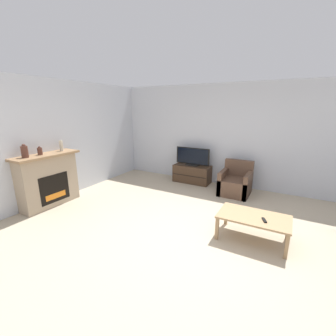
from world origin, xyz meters
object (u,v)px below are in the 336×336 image
(coffee_table, at_px, (254,219))
(remote, at_px, (264,220))
(mantel_vase_left, at_px, (25,151))
(mantel_vase_centre_left, at_px, (40,151))
(fireplace, at_px, (48,180))
(armchair, at_px, (235,183))
(tv_stand, at_px, (192,174))
(tv, at_px, (193,157))
(mantel_vase_right, at_px, (61,146))

(coffee_table, distance_m, remote, 0.19)
(mantel_vase_left, bearing_deg, mantel_vase_centre_left, 90.00)
(fireplace, relative_size, armchair, 1.64)
(fireplace, relative_size, remote, 8.61)
(mantel_vase_left, distance_m, mantel_vase_centre_left, 0.30)
(tv_stand, distance_m, remote, 3.17)
(fireplace, height_order, mantel_vase_centre_left, mantel_vase_centre_left)
(fireplace, height_order, mantel_vase_left, mantel_vase_left)
(tv_stand, bearing_deg, tv, -90.00)
(mantel_vase_right, bearing_deg, mantel_vase_left, -90.00)
(tv, distance_m, remote, 3.18)
(mantel_vase_right, xyz_separation_m, armchair, (3.37, 2.26, -0.99))
(tv_stand, relative_size, remote, 6.74)
(tv, bearing_deg, armchair, -13.08)
(mantel_vase_left, height_order, mantel_vase_right, mantel_vase_left)
(mantel_vase_centre_left, distance_m, mantel_vase_right, 0.50)
(armchair, bearing_deg, fireplace, -141.93)
(fireplace, xyz_separation_m, tv_stand, (2.10, 2.96, -0.34))
(remote, bearing_deg, fireplace, 165.94)
(fireplace, relative_size, mantel_vase_right, 5.32)
(fireplace, height_order, tv_stand, fireplace)
(mantel_vase_left, relative_size, remote, 1.75)
(mantel_vase_left, bearing_deg, coffee_table, 15.70)
(mantel_vase_centre_left, distance_m, armchair, 4.46)
(fireplace, xyz_separation_m, armchair, (3.39, 2.66, -0.31))
(mantel_vase_right, xyz_separation_m, coffee_table, (4.10, 0.36, -0.90))
(tv, height_order, armchair, tv)
(coffee_table, height_order, remote, remote)
(mantel_vase_centre_left, distance_m, remote, 4.40)
(tv, height_order, coffee_table, tv)
(mantel_vase_centre_left, relative_size, remote, 1.17)
(mantel_vase_centre_left, bearing_deg, coffee_table, 11.77)
(mantel_vase_centre_left, height_order, remote, mantel_vase_centre_left)
(armchair, bearing_deg, remote, -66.05)
(mantel_vase_centre_left, bearing_deg, remote, 10.21)
(mantel_vase_right, height_order, coffee_table, mantel_vase_right)
(armchair, bearing_deg, mantel_vase_right, -146.19)
(mantel_vase_left, bearing_deg, mantel_vase_right, 90.00)
(armchair, relative_size, remote, 5.25)
(mantel_vase_centre_left, relative_size, armchair, 0.22)
(fireplace, bearing_deg, mantel_vase_centre_left, -80.35)
(fireplace, distance_m, coffee_table, 4.19)
(armchair, bearing_deg, mantel_vase_left, -137.86)
(mantel_vase_left, height_order, remote, mantel_vase_left)
(mantel_vase_left, relative_size, armchair, 0.33)
(fireplace, xyz_separation_m, mantel_vase_left, (0.02, -0.40, 0.69))
(tv_stand, bearing_deg, fireplace, -125.31)
(mantel_vase_right, relative_size, armchair, 0.31)
(mantel_vase_left, xyz_separation_m, mantel_vase_right, (-0.00, 0.79, -0.01))
(tv_stand, xyz_separation_m, remote, (2.18, -2.29, 0.18))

